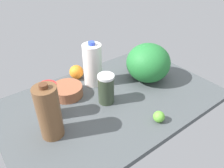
% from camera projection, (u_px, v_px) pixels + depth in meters
% --- Properties ---
extents(countertop, '(1.20, 0.76, 0.03)m').
position_uv_depth(countertop, '(112.00, 101.00, 1.24)').
color(countertop, '#474D4F').
rests_on(countertop, ground).
extents(watermelon, '(0.27, 0.27, 0.23)m').
position_uv_depth(watermelon, '(148.00, 63.00, 1.33)').
color(watermelon, '#247733').
rests_on(watermelon, countertop).
extents(chocolate_milk_jug, '(0.10, 0.10, 0.28)m').
position_uv_depth(chocolate_milk_jug, '(49.00, 112.00, 0.94)').
color(chocolate_milk_jug, brown).
rests_on(chocolate_milk_jug, countertop).
extents(tumbler_cup, '(0.09, 0.09, 0.19)m').
position_uv_depth(tumbler_cup, '(50.00, 101.00, 1.06)').
color(tumbler_cup, silver).
rests_on(tumbler_cup, countertop).
extents(milk_jug, '(0.11, 0.11, 0.27)m').
position_uv_depth(milk_jug, '(93.00, 65.00, 1.29)').
color(milk_jug, white).
rests_on(milk_jug, countertop).
extents(shaker_bottle, '(0.09, 0.09, 0.17)m').
position_uv_depth(shaker_bottle, '(106.00, 89.00, 1.16)').
color(shaker_bottle, '#323F2C').
rests_on(shaker_bottle, countertop).
extents(mixing_bowl, '(0.17, 0.17, 0.06)m').
position_uv_depth(mixing_bowl, '(67.00, 91.00, 1.24)').
color(mixing_bowl, '#9B583B').
rests_on(mixing_bowl, countertop).
extents(lime_by_jug, '(0.06, 0.06, 0.06)m').
position_uv_depth(lime_by_jug, '(135.00, 52.00, 1.66)').
color(lime_by_jug, '#68A92E').
rests_on(lime_by_jug, countertop).
extents(lime_far_back, '(0.06, 0.06, 0.06)m').
position_uv_depth(lime_far_back, '(159.00, 117.00, 1.06)').
color(lime_far_back, '#64B539').
rests_on(lime_far_back, countertop).
extents(orange_beside_bowl, '(0.09, 0.09, 0.09)m').
position_uv_depth(orange_beside_bowl, '(76.00, 72.00, 1.38)').
color(orange_beside_bowl, orange).
rests_on(orange_beside_bowl, countertop).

